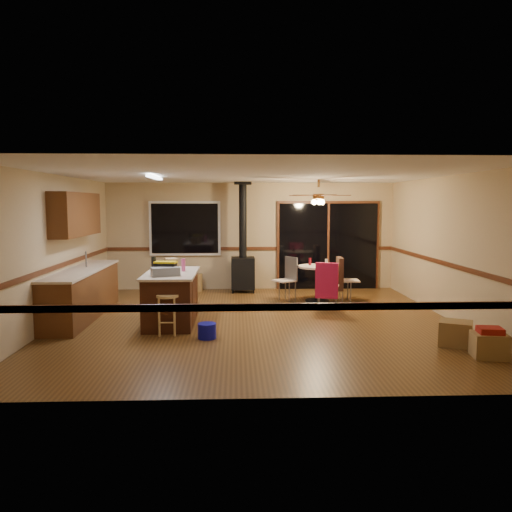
{
  "coord_description": "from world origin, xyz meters",
  "views": [
    {
      "loc": [
        -0.36,
        -8.69,
        2.1
      ],
      "look_at": [
        0.0,
        0.3,
        1.15
      ],
      "focal_mm": 35.0,
      "sensor_mm": 36.0,
      "label": 1
    }
  ],
  "objects": [
    {
      "name": "bottle_white",
      "position": [
        -1.55,
        0.56,
        1.0
      ],
      "size": [
        0.09,
        0.09,
        0.2
      ],
      "primitive_type": "cylinder",
      "rotation": [
        0.0,
        0.0,
        -0.43
      ],
      "color": "white",
      "rests_on": "kitchen_island"
    },
    {
      "name": "wall_left",
      "position": [
        -3.5,
        0.0,
        1.3
      ],
      "size": [
        0.0,
        7.0,
        7.0
      ],
      "primitive_type": "plane",
      "rotation": [
        1.57,
        0.0,
        1.57
      ],
      "color": "tan",
      "rests_on": "ground"
    },
    {
      "name": "wall_right",
      "position": [
        3.5,
        0.0,
        1.3
      ],
      "size": [
        0.0,
        7.0,
        7.0
      ],
      "primitive_type": "plane",
      "rotation": [
        1.57,
        0.0,
        -1.57
      ],
      "color": "tan",
      "rests_on": "ground"
    },
    {
      "name": "wall_front",
      "position": [
        0.0,
        -3.5,
        1.3
      ],
      "size": [
        7.0,
        0.0,
        7.0
      ],
      "primitive_type": "plane",
      "rotation": [
        -1.57,
        0.0,
        0.0
      ],
      "color": "tan",
      "rests_on": "ground"
    },
    {
      "name": "chair_rail",
      "position": [
        0.0,
        0.0,
        1.0
      ],
      "size": [
        7.0,
        7.0,
        0.08
      ],
      "primitive_type": null,
      "color": "#4E2513",
      "rests_on": "ground"
    },
    {
      "name": "bar_stool",
      "position": [
        -1.46,
        -0.79,
        0.32
      ],
      "size": [
        0.39,
        0.39,
        0.65
      ],
      "primitive_type": "cylinder",
      "rotation": [
        0.0,
        0.0,
        -0.09
      ],
      "color": "#D7B571",
      "rests_on": "floor"
    },
    {
      "name": "dining_table",
      "position": [
        1.37,
        1.78,
        0.53
      ],
      "size": [
        0.82,
        0.82,
        0.78
      ],
      "color": "black",
      "rests_on": "ground"
    },
    {
      "name": "sliding_door",
      "position": [
        1.9,
        3.45,
        1.05
      ],
      "size": [
        2.52,
        0.1,
        2.1
      ],
      "primitive_type": "cube",
      "color": "black",
      "rests_on": "ground"
    },
    {
      "name": "toolbox_yellow_lid",
      "position": [
        -1.56,
        -0.22,
        1.1
      ],
      "size": [
        0.4,
        0.26,
        0.03
      ],
      "primitive_type": "cube",
      "rotation": [
        0.0,
        0.0,
        -0.19
      ],
      "color": "gold",
      "rests_on": "toolbox_black"
    },
    {
      "name": "wood_stove",
      "position": [
        -0.2,
        3.05,
        0.73
      ],
      "size": [
        0.55,
        0.5,
        2.52
      ],
      "color": "black",
      "rests_on": "ground"
    },
    {
      "name": "glass_red",
      "position": [
        1.22,
        1.88,
        0.86
      ],
      "size": [
        0.08,
        0.08,
        0.16
      ],
      "primitive_type": "cylinder",
      "rotation": [
        0.0,
        0.0,
        -0.28
      ],
      "color": "#590C14",
      "rests_on": "dining_table"
    },
    {
      "name": "bottle_dark",
      "position": [
        -1.78,
        -0.09,
        1.04
      ],
      "size": [
        0.09,
        0.09,
        0.29
      ],
      "primitive_type": "cylinder",
      "rotation": [
        0.0,
        0.0,
        -0.06
      ],
      "color": "black",
      "rests_on": "kitchen_island"
    },
    {
      "name": "chair_right",
      "position": [
        1.89,
        1.84,
        0.6
      ],
      "size": [
        0.48,
        0.44,
        0.7
      ],
      "color": "#C2A890",
      "rests_on": "ground"
    },
    {
      "name": "fluorescent_strip",
      "position": [
        -1.8,
        0.3,
        2.56
      ],
      "size": [
        0.1,
        1.2,
        0.04
      ],
      "primitive_type": "cube",
      "color": "white",
      "rests_on": "ceiling"
    },
    {
      "name": "chair_left",
      "position": [
        0.76,
        1.94,
        0.59
      ],
      "size": [
        0.56,
        0.56,
        0.51
      ],
      "color": "#C2A890",
      "rests_on": "ground"
    },
    {
      "name": "toolbox_grey",
      "position": [
        -1.54,
        -0.41,
        0.97
      ],
      "size": [
        0.51,
        0.38,
        0.14
      ],
      "primitive_type": "cube",
      "rotation": [
        0.0,
        0.0,
        0.31
      ],
      "color": "slate",
      "rests_on": "kitchen_island"
    },
    {
      "name": "blue_bucket",
      "position": [
        -0.82,
        -1.05,
        0.12
      ],
      "size": [
        0.34,
        0.34,
        0.24
      ],
      "primitive_type": "cylinder",
      "rotation": [
        0.0,
        0.0,
        -0.2
      ],
      "color": "#0C0EAF",
      "rests_on": "floor"
    },
    {
      "name": "lower_cabinets",
      "position": [
        -3.2,
        0.5,
        0.43
      ],
      "size": [
        0.6,
        3.0,
        0.86
      ],
      "primitive_type": "cube",
      "color": "#572F16",
      "rests_on": "ground"
    },
    {
      "name": "countertop",
      "position": [
        -3.2,
        0.5,
        0.88
      ],
      "size": [
        0.64,
        3.04,
        0.04
      ],
      "primitive_type": "cube",
      "color": "beige",
      "rests_on": "lower_cabinets"
    },
    {
      "name": "chair_near",
      "position": [
        1.42,
        0.9,
        0.6
      ],
      "size": [
        0.54,
        0.57,
        0.7
      ],
      "color": "#C2A890",
      "rests_on": "ground"
    },
    {
      "name": "window",
      "position": [
        -1.6,
        3.45,
        1.5
      ],
      "size": [
        1.72,
        0.1,
        1.32
      ],
      "primitive_type": "cube",
      "color": "black",
      "rests_on": "ground"
    },
    {
      "name": "wall_back",
      "position": [
        0.0,
        3.5,
        1.3
      ],
      "size": [
        7.0,
        0.0,
        7.0
      ],
      "primitive_type": "plane",
      "rotation": [
        1.57,
        0.0,
        0.0
      ],
      "color": "tan",
      "rests_on": "ground"
    },
    {
      "name": "ceiling",
      "position": [
        0.0,
        0.0,
        2.6
      ],
      "size": [
        7.0,
        7.0,
        0.0
      ],
      "primitive_type": "plane",
      "rotation": [
        3.14,
        0.0,
        0.0
      ],
      "color": "silver",
      "rests_on": "ground"
    },
    {
      "name": "box_corner_b",
      "position": [
        2.88,
        -1.6,
        0.18
      ],
      "size": [
        0.58,
        0.55,
        0.37
      ],
      "primitive_type": "cube",
      "rotation": [
        0.0,
        0.0,
        -0.47
      ],
      "color": "olive",
      "rests_on": "floor"
    },
    {
      "name": "box_corner_a",
      "position": [
        3.09,
        -2.18,
        0.17
      ],
      "size": [
        0.5,
        0.44,
        0.34
      ],
      "primitive_type": "cube",
      "rotation": [
        0.0,
        0.0,
        -0.17
      ],
      "color": "olive",
      "rests_on": "floor"
    },
    {
      "name": "box_under_window",
      "position": [
        -1.49,
        3.1,
        0.21
      ],
      "size": [
        0.64,
        0.57,
        0.43
      ],
      "primitive_type": "cube",
      "rotation": [
        0.0,
        0.0,
        -0.31
      ],
      "color": "olive",
      "rests_on": "floor"
    },
    {
      "name": "floor",
      "position": [
        0.0,
        0.0,
        0.0
      ],
      "size": [
        7.0,
        7.0,
        0.0
      ],
      "primitive_type": "plane",
      "color": "#573718",
      "rests_on": "ground"
    },
    {
      "name": "box_small_red",
      "position": [
        3.09,
        -2.18,
        0.38
      ],
      "size": [
        0.35,
        0.31,
        0.08
      ],
      "primitive_type": "cube",
      "rotation": [
        0.0,
        0.0,
        -0.17
      ],
      "color": "maroon",
      "rests_on": "box_corner_a"
    },
    {
      "name": "bottle_pink",
      "position": [
        -1.3,
        0.13,
        1.01
      ],
      "size": [
        0.09,
        0.09,
        0.22
      ],
      "primitive_type": "cylinder",
      "rotation": [
        0.0,
        0.0,
        -0.39
      ],
      "color": "#D84C8C",
      "rests_on": "kitchen_island"
    },
    {
      "name": "upper_cabinets",
      "position": [
        -3.33,
        0.7,
        1.9
      ],
      "size": [
        0.35,
        2.0,
        0.8
      ],
      "primitive_type": "cube",
      "color": "#572F16",
      "rests_on": "ground"
    },
    {
      "name": "ceiling_fan",
      "position": [
        1.37,
        1.78,
        2.21
      ],
      "size": [
        0.24,
        0.24,
        0.55
      ],
      "color": "brown",
      "rests_on": "ceiling"
    },
    {
      "name": "glass_cream",
      "position": [
        1.55,
        1.73,
        0.86
      ],
      "size": [
        0.08,
        0.08,
        0.15
      ],
      "primitive_type": "cylinder",
      "rotation": [
        0.0,
        0.0,
        -0.33
      ],
      "color": "beige",
      "rests_on": "dining_table"
    },
    {
      "name": "box_on_island",
      "position": [
        -1.56,
        0.53,
        0.99
      ],
      "size": [
        0.3,
        0.34,
        0.19
      ],
      "primitive_type": "cube",
      "rotation": [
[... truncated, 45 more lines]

